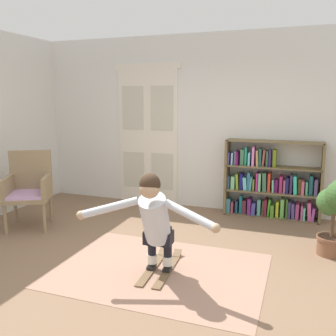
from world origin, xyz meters
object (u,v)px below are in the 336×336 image
skis_pair (161,267)px  person_skier (154,218)px  bookshelf (270,185)px  wicker_chair (29,187)px

skis_pair → person_skier: size_ratio=0.63×
bookshelf → wicker_chair: 3.66m
skis_pair → wicker_chair: bearing=163.6°
bookshelf → skis_pair: bearing=-112.3°
skis_pair → person_skier: person_skier is taller
bookshelf → wicker_chair: bookshelf is taller
wicker_chair → skis_pair: wicker_chair is taller
skis_pair → person_skier: (0.01, -0.21, 0.64)m
person_skier → wicker_chair: bearing=159.1°
bookshelf → person_skier: 2.70m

